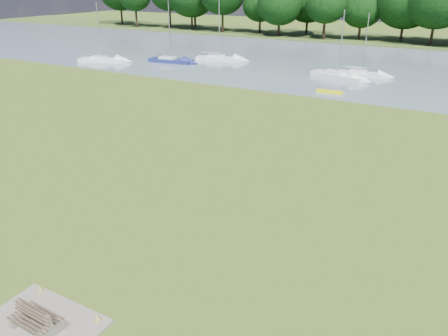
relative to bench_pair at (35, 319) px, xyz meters
The scene contains 12 objects.
ground 14.01m from the bench_pair, 90.00° to the left, with size 220.00×220.00×0.00m, color olive.
river 56.00m from the bench_pair, 90.00° to the left, with size 220.00×40.00×0.10m, color slate.
far_bank 86.00m from the bench_pair, 90.00° to the left, with size 220.00×20.00×0.40m, color #4C6626.
concrete_pad 0.43m from the bench_pair, 89.51° to the right, with size 4.20×3.20×0.10m, color gray.
bench_pair is the anchor object (origin of this frame).
kayak 38.49m from the bench_pair, 91.32° to the left, with size 2.75×0.64×0.28m, color #F3F206.
tree_line 82.28m from the bench_pair, 89.15° to the left, with size 146.22×9.87×11.94m.
sailboat_0 54.18m from the bench_pair, 112.81° to the left, with size 7.14×3.52×9.04m.
sailboat_1 48.99m from the bench_pair, 89.99° to the left, with size 6.00×2.07×7.47m.
sailboat_2 52.25m from the bench_pair, 120.25° to the left, with size 6.69×2.48×8.37m.
sailboat_3 53.95m from the bench_pair, 130.98° to the left, with size 7.10×4.19×8.16m.
sailboat_4 46.32m from the bench_pair, 92.79° to the left, with size 7.14×3.90×7.93m.
Camera 1 is at (11.43, -21.12, 11.37)m, focal length 35.00 mm.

